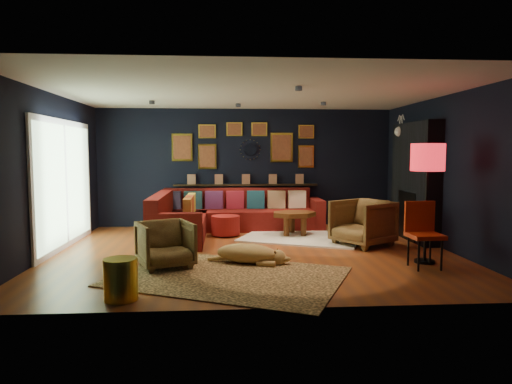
{
  "coord_description": "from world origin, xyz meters",
  "views": [
    {
      "loc": [
        -0.48,
        -7.41,
        1.65
      ],
      "look_at": [
        0.06,
        0.3,
        0.97
      ],
      "focal_mm": 32.0,
      "sensor_mm": 36.0,
      "label": 1
    }
  ],
  "objects": [
    {
      "name": "gallery_wall",
      "position": [
        -0.01,
        2.72,
        1.81
      ],
      "size": [
        3.15,
        0.04,
        1.02
      ],
      "color": "gold",
      "rests_on": "room_walls"
    },
    {
      "name": "fireplace",
      "position": [
        3.09,
        0.9,
        1.02
      ],
      "size": [
        0.31,
        1.6,
        2.2
      ],
      "color": "black",
      "rests_on": "ground"
    },
    {
      "name": "gold_stool",
      "position": [
        -1.64,
        -2.35,
        0.23
      ],
      "size": [
        0.37,
        0.37,
        0.47
      ],
      "primitive_type": "cylinder",
      "color": "gold",
      "rests_on": "ground"
    },
    {
      "name": "leopard_rug",
      "position": [
        -0.42,
        -1.5,
        0.01
      ],
      "size": [
        3.48,
        3.08,
        0.02
      ],
      "primitive_type": "cube",
      "rotation": [
        0.0,
        0.0,
        -0.44
      ],
      "color": "tan",
      "rests_on": "ground"
    },
    {
      "name": "dog",
      "position": [
        -0.16,
        -0.8,
        0.21
      ],
      "size": [
        1.38,
        0.99,
        0.39
      ],
      "primitive_type": null,
      "rotation": [
        0.0,
        0.0,
        -0.34
      ],
      "color": "tan",
      "rests_on": "leopard_rug"
    },
    {
      "name": "orange_chair",
      "position": [
        2.35,
        -1.14,
        0.56
      ],
      "size": [
        0.46,
        0.46,
        0.94
      ],
      "rotation": [
        0.0,
        0.0,
        0.03
      ],
      "color": "black",
      "rests_on": "ground"
    },
    {
      "name": "ceiling_spots",
      "position": [
        -0.0,
        0.8,
        2.56
      ],
      "size": [
        3.3,
        2.5,
        0.06
      ],
      "color": "black",
      "rests_on": "room_walls"
    },
    {
      "name": "ledge",
      "position": [
        0.0,
        2.68,
        0.92
      ],
      "size": [
        3.2,
        0.12,
        0.04
      ],
      "primitive_type": "cube",
      "color": "black",
      "rests_on": "room_walls"
    },
    {
      "name": "armchair_right",
      "position": [
        1.94,
        0.37,
        0.45
      ],
      "size": [
        1.15,
        1.17,
        0.89
      ],
      "primitive_type": "imported",
      "rotation": [
        0.0,
        0.0,
        -1.01
      ],
      "color": "#A87C3E",
      "rests_on": "ground"
    },
    {
      "name": "sunburst_mirror",
      "position": [
        0.1,
        2.72,
        1.7
      ],
      "size": [
        0.47,
        0.16,
        0.47
      ],
      "color": "silver",
      "rests_on": "room_walls"
    },
    {
      "name": "coffee_table",
      "position": [
        0.88,
        1.39,
        0.39
      ],
      "size": [
        0.98,
        0.8,
        0.44
      ],
      "rotation": [
        0.0,
        0.0,
        0.16
      ],
      "color": "#5A2B13",
      "rests_on": "shag_rug"
    },
    {
      "name": "armchair_left",
      "position": [
        -1.32,
        -0.94,
        0.37
      ],
      "size": [
        0.92,
        0.9,
        0.73
      ],
      "primitive_type": "imported",
      "rotation": [
        0.0,
        0.0,
        0.41
      ],
      "color": "#A87C3E",
      "rests_on": "ground"
    },
    {
      "name": "deer_head",
      "position": [
        3.14,
        1.4,
        2.05
      ],
      "size": [
        0.5,
        0.28,
        0.45
      ],
      "color": "white",
      "rests_on": "fireplace"
    },
    {
      "name": "shag_rug",
      "position": [
        1.0,
        1.16,
        0.01
      ],
      "size": [
        2.62,
        2.3,
        0.03
      ],
      "primitive_type": "cube",
      "rotation": [
        0.0,
        0.0,
        -0.4
      ],
      "color": "white",
      "rests_on": "ground"
    },
    {
      "name": "room_walls",
      "position": [
        0.0,
        0.0,
        1.59
      ],
      "size": [
        6.5,
        6.5,
        6.5
      ],
      "color": "black",
      "rests_on": "ground"
    },
    {
      "name": "sliding_door",
      "position": [
        -3.22,
        0.6,
        1.1
      ],
      "size": [
        0.06,
        2.8,
        2.2
      ],
      "color": "white",
      "rests_on": "ground"
    },
    {
      "name": "pouf",
      "position": [
        -0.46,
        1.5,
        0.21
      ],
      "size": [
        0.56,
        0.56,
        0.37
      ],
      "primitive_type": "cylinder",
      "color": "maroon",
      "rests_on": "shag_rug"
    },
    {
      "name": "sectional",
      "position": [
        -0.61,
        1.81,
        0.32
      ],
      "size": [
        3.41,
        2.69,
        0.86
      ],
      "color": "maroon",
      "rests_on": "ground"
    },
    {
      "name": "floor",
      "position": [
        0.0,
        0.0,
        0.0
      ],
      "size": [
        6.5,
        6.5,
        0.0
      ],
      "primitive_type": "plane",
      "color": "brown",
      "rests_on": "ground"
    },
    {
      "name": "floor_lamp",
      "position": [
        2.5,
        -0.91,
        1.5
      ],
      "size": [
        0.49,
        0.49,
        1.77
      ],
      "color": "black",
      "rests_on": "ground"
    }
  ]
}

